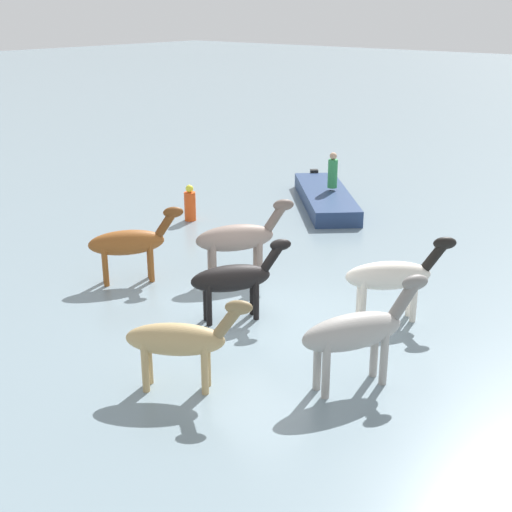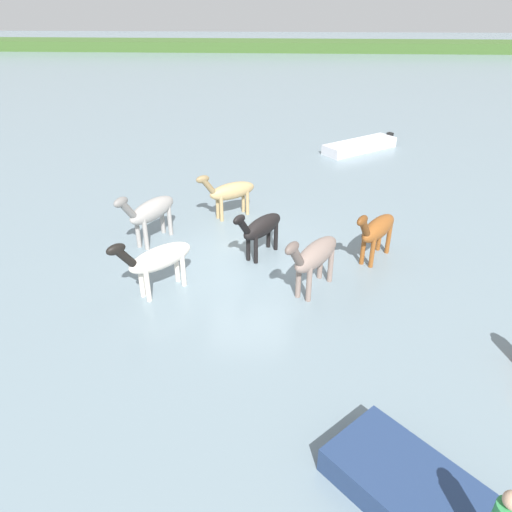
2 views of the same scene
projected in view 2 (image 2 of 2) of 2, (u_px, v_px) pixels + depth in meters
name	position (u px, v px, depth m)	size (l,w,h in m)	color
ground_plane	(249.00, 262.00, 14.13)	(170.61, 170.61, 0.00)	gray
distant_shoreline	(277.00, 51.00, 61.82)	(153.54, 6.00, 2.40)	#3B5D27
horse_dun_straggler	(150.00, 211.00, 14.75)	(1.47, 2.39, 1.94)	#9E9993
horse_mid_herd	(261.00, 228.00, 14.01)	(1.51, 2.03, 1.72)	black
horse_lead	(377.00, 229.00, 13.80)	(1.64, 2.11, 1.81)	brown
horse_chestnut_trailing	(315.00, 256.00, 12.30)	(1.68, 2.30, 1.94)	gray
horse_rear_stallion	(230.00, 191.00, 16.47)	(2.02, 1.56, 1.73)	tan
horse_pinto_flank	(158.00, 259.00, 12.26)	(1.90, 1.94, 1.83)	silver
boat_launch_far	(360.00, 147.00, 23.78)	(3.93, 3.36, 0.72)	silver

